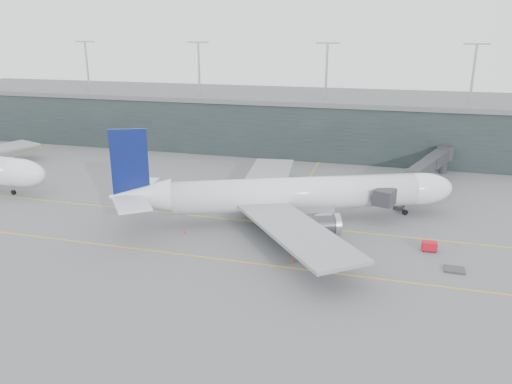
# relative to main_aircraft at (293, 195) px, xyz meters

# --- Properties ---
(ground) EXTENTS (320.00, 320.00, 0.00)m
(ground) POSITION_rel_main_aircraft_xyz_m (-6.73, 1.40, -4.79)
(ground) COLOR #5D5D62
(ground) RESTS_ON ground
(taxiline_a) EXTENTS (160.00, 0.25, 0.02)m
(taxiline_a) POSITION_rel_main_aircraft_xyz_m (-6.73, -2.60, -4.78)
(taxiline_a) COLOR gold
(taxiline_a) RESTS_ON ground
(taxiline_b) EXTENTS (160.00, 0.25, 0.02)m
(taxiline_b) POSITION_rel_main_aircraft_xyz_m (-6.73, -18.60, -4.78)
(taxiline_b) COLOR gold
(taxiline_b) RESTS_ON ground
(taxiline_lead_main) EXTENTS (0.25, 60.00, 0.02)m
(taxiline_lead_main) POSITION_rel_main_aircraft_xyz_m (-1.73, 21.40, -4.78)
(taxiline_lead_main) COLOR gold
(taxiline_lead_main) RESTS_ON ground
(taxiline_lead_adj) EXTENTS (0.25, 60.00, 0.02)m
(taxiline_lead_adj) POSITION_rel_main_aircraft_xyz_m (-81.73, 21.40, -4.78)
(taxiline_lead_adj) COLOR gold
(taxiline_lead_adj) RESTS_ON ground
(terminal) EXTENTS (240.00, 36.00, 29.00)m
(terminal) POSITION_rel_main_aircraft_xyz_m (-6.74, 59.39, 2.83)
(terminal) COLOR #1D2728
(terminal) RESTS_ON ground
(main_aircraft) EXTENTS (58.25, 53.76, 17.06)m
(main_aircraft) POSITION_rel_main_aircraft_xyz_m (0.00, 0.00, 0.00)
(main_aircraft) COLOR white
(main_aircraft) RESTS_ON ground
(jet_bridge) EXTENTS (16.15, 43.41, 6.33)m
(jet_bridge) POSITION_rel_main_aircraft_xyz_m (20.73, 24.36, -0.05)
(jet_bridge) COLOR #2B2B30
(jet_bridge) RESTS_ON ground
(gse_cart) EXTENTS (2.27, 1.51, 1.50)m
(gse_cart) POSITION_rel_main_aircraft_xyz_m (22.78, -7.25, -3.96)
(gse_cart) COLOR #B60D1B
(gse_cart) RESTS_ON ground
(baggage_dolly) EXTENTS (2.82, 2.30, 0.27)m
(baggage_dolly) POSITION_rel_main_aircraft_xyz_m (25.89, -13.23, -4.62)
(baggage_dolly) COLOR #343439
(baggage_dolly) RESTS_ON ground
(uld_a) EXTENTS (2.12, 1.71, 1.89)m
(uld_a) POSITION_rel_main_aircraft_xyz_m (-11.62, 12.21, -3.79)
(uld_a) COLOR #39393E
(uld_a) RESTS_ON ground
(uld_b) EXTENTS (2.25, 2.01, 1.72)m
(uld_b) POSITION_rel_main_aircraft_xyz_m (-10.22, 13.48, -3.89)
(uld_b) COLOR #39393E
(uld_b) RESTS_ON ground
(uld_c) EXTENTS (2.31, 1.98, 1.86)m
(uld_c) POSITION_rel_main_aircraft_xyz_m (-7.88, 11.14, -3.81)
(uld_c) COLOR #39393E
(uld_c) RESTS_ON ground
(cone_nose) EXTENTS (0.39, 0.39, 0.63)m
(cone_nose) POSITION_rel_main_aircraft_xyz_m (27.28, -4.24, -4.48)
(cone_nose) COLOR #FF560E
(cone_nose) RESTS_ON ground
(cone_wing_stbd) EXTENTS (0.41, 0.41, 0.65)m
(cone_wing_stbd) POSITION_rel_main_aircraft_xyz_m (3.39, -16.55, -4.46)
(cone_wing_stbd) COLOR #F9490D
(cone_wing_stbd) RESTS_ON ground
(cone_wing_port) EXTENTS (0.40, 0.40, 0.63)m
(cone_wing_port) POSITION_rel_main_aircraft_xyz_m (-0.05, 12.11, -4.47)
(cone_wing_port) COLOR #F8600D
(cone_wing_port) RESTS_ON ground
(cone_tail) EXTENTS (0.40, 0.40, 0.64)m
(cone_tail) POSITION_rel_main_aircraft_xyz_m (-15.96, -10.90, -4.47)
(cone_tail) COLOR #D83E0C
(cone_tail) RESTS_ON ground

